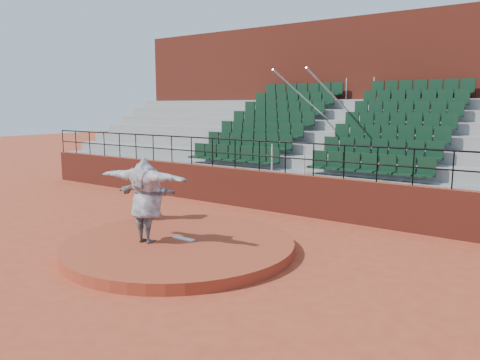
% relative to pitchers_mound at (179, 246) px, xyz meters
% --- Properties ---
extents(ground, '(90.00, 90.00, 0.00)m').
position_rel_pitchers_mound_xyz_m(ground, '(0.00, 0.00, -0.12)').
color(ground, '#AA4126').
rests_on(ground, ground).
extents(pitchers_mound, '(5.50, 5.50, 0.25)m').
position_rel_pitchers_mound_xyz_m(pitchers_mound, '(0.00, 0.00, 0.00)').
color(pitchers_mound, '#9E3C23').
rests_on(pitchers_mound, ground).
extents(pitching_rubber, '(0.60, 0.15, 0.03)m').
position_rel_pitchers_mound_xyz_m(pitching_rubber, '(0.00, 0.15, 0.14)').
color(pitching_rubber, white).
rests_on(pitching_rubber, pitchers_mound).
extents(boundary_wall, '(24.00, 0.30, 1.30)m').
position_rel_pitchers_mound_xyz_m(boundary_wall, '(0.00, 5.00, 0.53)').
color(boundary_wall, maroon).
rests_on(boundary_wall, ground).
extents(wall_railing, '(24.04, 0.05, 1.03)m').
position_rel_pitchers_mound_xyz_m(wall_railing, '(0.00, 5.00, 1.90)').
color(wall_railing, black).
rests_on(wall_railing, boundary_wall).
extents(seating_deck, '(24.00, 5.97, 4.63)m').
position_rel_pitchers_mound_xyz_m(seating_deck, '(0.00, 8.64, 1.33)').
color(seating_deck, gray).
rests_on(seating_deck, ground).
extents(press_box_facade, '(24.00, 3.00, 7.10)m').
position_rel_pitchers_mound_xyz_m(press_box_facade, '(0.00, 12.60, 3.43)').
color(press_box_facade, maroon).
rests_on(press_box_facade, ground).
extents(pitcher, '(2.56, 1.00, 2.03)m').
position_rel_pitchers_mound_xyz_m(pitcher, '(-0.56, -0.50, 1.14)').
color(pitcher, black).
rests_on(pitcher, pitchers_mound).
extents(fielder, '(1.86, 1.09, 1.91)m').
position_rel_pitchers_mound_xyz_m(fielder, '(-2.30, 1.04, 0.83)').
color(fielder, black).
rests_on(fielder, ground).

